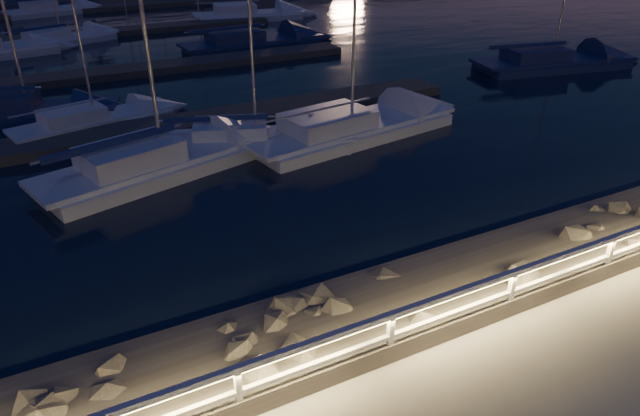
{
  "coord_description": "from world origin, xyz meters",
  "views": [
    {
      "loc": [
        -6.99,
        -6.76,
        7.6
      ],
      "look_at": [
        -1.41,
        4.0,
        1.2
      ],
      "focal_mm": 32.0,
      "sensor_mm": 36.0,
      "label": 1
    }
  ],
  "objects_px": {
    "guard_rail": "(472,296)",
    "sailboat_k": "(246,14)",
    "sailboat_h": "(549,61)",
    "sailboat_n": "(49,10)",
    "sailboat_g": "(59,39)",
    "sailboat_c": "(251,138)",
    "sailboat_f": "(91,121)",
    "sailboat_l": "(249,42)",
    "sailboat_d": "(346,127)",
    "sailboat_a": "(24,110)",
    "sailboat_b": "(156,161)"
  },
  "relations": [
    {
      "from": "guard_rail",
      "to": "sailboat_k",
      "type": "relative_size",
      "value": 2.86
    },
    {
      "from": "sailboat_c",
      "to": "sailboat_d",
      "type": "xyz_separation_m",
      "value": [
        3.81,
        -0.69,
        0.04
      ]
    },
    {
      "from": "sailboat_d",
      "to": "sailboat_k",
      "type": "bearing_deg",
      "value": 68.33
    },
    {
      "from": "sailboat_h",
      "to": "sailboat_n",
      "type": "distance_m",
      "value": 41.02
    },
    {
      "from": "sailboat_g",
      "to": "sailboat_h",
      "type": "relative_size",
      "value": 0.79
    },
    {
      "from": "guard_rail",
      "to": "sailboat_g",
      "type": "relative_size",
      "value": 3.52
    },
    {
      "from": "sailboat_l",
      "to": "sailboat_b",
      "type": "bearing_deg",
      "value": -123.83
    },
    {
      "from": "sailboat_a",
      "to": "sailboat_f",
      "type": "relative_size",
      "value": 1.11
    },
    {
      "from": "sailboat_c",
      "to": "sailboat_h",
      "type": "relative_size",
      "value": 0.8
    },
    {
      "from": "sailboat_b",
      "to": "sailboat_n",
      "type": "distance_m",
      "value": 37.76
    },
    {
      "from": "sailboat_l",
      "to": "sailboat_d",
      "type": "bearing_deg",
      "value": -101.75
    },
    {
      "from": "guard_rail",
      "to": "sailboat_l",
      "type": "relative_size",
      "value": 2.75
    },
    {
      "from": "guard_rail",
      "to": "sailboat_k",
      "type": "height_order",
      "value": "sailboat_k"
    },
    {
      "from": "sailboat_b",
      "to": "sailboat_l",
      "type": "bearing_deg",
      "value": 43.8
    },
    {
      "from": "sailboat_d",
      "to": "sailboat_b",
      "type": "bearing_deg",
      "value": 171.3
    },
    {
      "from": "sailboat_g",
      "to": "sailboat_l",
      "type": "height_order",
      "value": "sailboat_l"
    },
    {
      "from": "guard_rail",
      "to": "sailboat_b",
      "type": "bearing_deg",
      "value": 106.75
    },
    {
      "from": "sailboat_c",
      "to": "sailboat_k",
      "type": "bearing_deg",
      "value": 89.72
    },
    {
      "from": "guard_rail",
      "to": "sailboat_h",
      "type": "xyz_separation_m",
      "value": [
        19.81,
        16.28,
        -0.92
      ]
    },
    {
      "from": "guard_rail",
      "to": "sailboat_f",
      "type": "relative_size",
      "value": 3.9
    },
    {
      "from": "sailboat_d",
      "to": "sailboat_n",
      "type": "relative_size",
      "value": 1.22
    },
    {
      "from": "sailboat_f",
      "to": "sailboat_k",
      "type": "height_order",
      "value": "sailboat_k"
    },
    {
      "from": "sailboat_a",
      "to": "sailboat_d",
      "type": "distance_m",
      "value": 14.06
    },
    {
      "from": "sailboat_h",
      "to": "guard_rail",
      "type": "bearing_deg",
      "value": -129.38
    },
    {
      "from": "sailboat_b",
      "to": "sailboat_c",
      "type": "relative_size",
      "value": 1.17
    },
    {
      "from": "guard_rail",
      "to": "sailboat_f",
      "type": "bearing_deg",
      "value": 105.75
    },
    {
      "from": "sailboat_b",
      "to": "sailboat_d",
      "type": "relative_size",
      "value": 0.94
    },
    {
      "from": "sailboat_g",
      "to": "sailboat_k",
      "type": "height_order",
      "value": "sailboat_k"
    },
    {
      "from": "sailboat_c",
      "to": "sailboat_n",
      "type": "height_order",
      "value": "sailboat_n"
    },
    {
      "from": "guard_rail",
      "to": "sailboat_g",
      "type": "xyz_separation_m",
      "value": [
        -4.48,
        36.22,
        -0.97
      ]
    },
    {
      "from": "sailboat_a",
      "to": "sailboat_g",
      "type": "bearing_deg",
      "value": 97.63
    },
    {
      "from": "sailboat_g",
      "to": "sailboat_n",
      "type": "height_order",
      "value": "sailboat_n"
    },
    {
      "from": "sailboat_a",
      "to": "sailboat_c",
      "type": "relative_size",
      "value": 0.99
    },
    {
      "from": "guard_rail",
      "to": "sailboat_f",
      "type": "xyz_separation_m",
      "value": [
        -4.98,
        17.65,
        -0.98
      ]
    },
    {
      "from": "sailboat_c",
      "to": "sailboat_d",
      "type": "bearing_deg",
      "value": 9.97
    },
    {
      "from": "sailboat_h",
      "to": "sailboat_n",
      "type": "bearing_deg",
      "value": 136.66
    },
    {
      "from": "sailboat_h",
      "to": "sailboat_l",
      "type": "distance_m",
      "value": 18.53
    },
    {
      "from": "sailboat_c",
      "to": "sailboat_l",
      "type": "height_order",
      "value": "sailboat_l"
    },
    {
      "from": "sailboat_a",
      "to": "sailboat_n",
      "type": "xyz_separation_m",
      "value": [
        3.38,
        29.42,
        -0.01
      ]
    },
    {
      "from": "sailboat_a",
      "to": "sailboat_f",
      "type": "height_order",
      "value": "sailboat_a"
    },
    {
      "from": "sailboat_n",
      "to": "sailboat_d",
      "type": "bearing_deg",
      "value": -89.35
    },
    {
      "from": "sailboat_c",
      "to": "sailboat_g",
      "type": "relative_size",
      "value": 1.02
    },
    {
      "from": "guard_rail",
      "to": "sailboat_n",
      "type": "bearing_deg",
      "value": 94.58
    },
    {
      "from": "sailboat_k",
      "to": "sailboat_l",
      "type": "xyz_separation_m",
      "value": [
        -3.75,
        -10.31,
        -0.01
      ]
    },
    {
      "from": "sailboat_a",
      "to": "sailboat_l",
      "type": "height_order",
      "value": "sailboat_l"
    },
    {
      "from": "sailboat_f",
      "to": "sailboat_a",
      "type": "bearing_deg",
      "value": 118.26
    },
    {
      "from": "sailboat_b",
      "to": "sailboat_c",
      "type": "xyz_separation_m",
      "value": [
        3.76,
        0.72,
        -0.07
      ]
    },
    {
      "from": "sailboat_f",
      "to": "sailboat_k",
      "type": "relative_size",
      "value": 0.73
    },
    {
      "from": "sailboat_b",
      "to": "sailboat_c",
      "type": "height_order",
      "value": "sailboat_b"
    },
    {
      "from": "sailboat_a",
      "to": "sailboat_h",
      "type": "distance_m",
      "value": 27.46
    }
  ]
}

